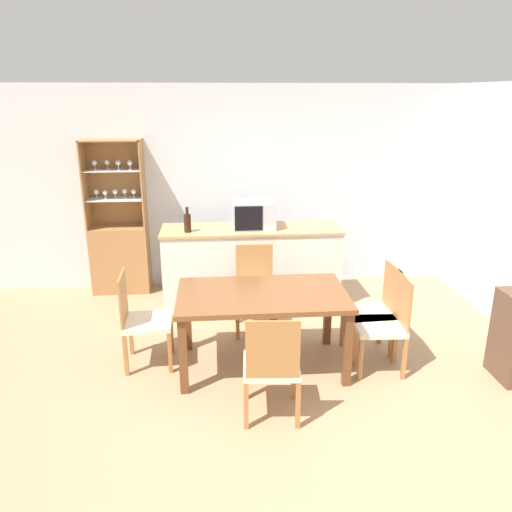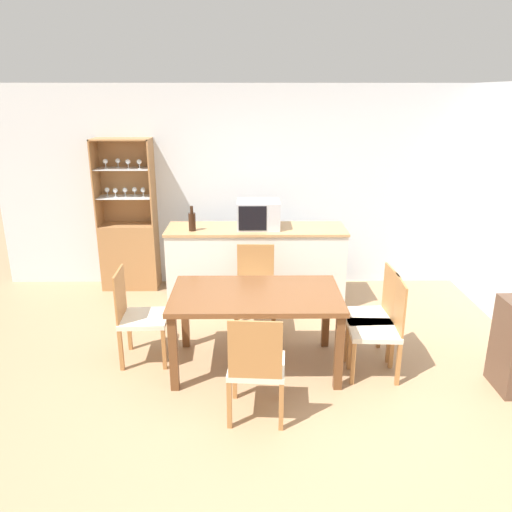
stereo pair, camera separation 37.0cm
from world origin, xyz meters
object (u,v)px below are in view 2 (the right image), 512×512
Objects in this scene: dining_chair_side_left_far at (139,316)px; dining_table at (256,302)px; dining_chair_head_far at (255,290)px; dining_chair_side_right_near at (379,328)px; wine_bottle at (192,221)px; dining_chair_side_right_far at (372,315)px; display_cabinet at (130,244)px; microwave at (258,214)px; dining_chair_head_near at (256,366)px.

dining_table is at bearing 81.05° from dining_chair_side_left_far.
dining_chair_head_far is at bearing 118.59° from dining_chair_side_left_far.
wine_bottle is at bearing 52.82° from dining_chair_side_right_near.
wine_bottle is (-1.81, 1.25, 0.60)m from dining_chair_side_right_far.
dining_chair_side_left_far is 2.19m from dining_chair_side_right_far.
display_cabinet is at bearing -36.56° from dining_chair_head_far.
dining_chair_side_right_near is (2.19, -0.27, 0.00)m from dining_chair_side_left_far.
wine_bottle is at bearing -35.97° from display_cabinet.
dining_chair_side_left_far is at bearing 32.00° from dining_chair_head_far.
dining_chair_head_far is at bearing 52.90° from dining_chair_side_right_near.
dining_chair_side_right_near is at bearing -40.10° from wine_bottle.
dining_table is at bearing 85.81° from dining_chair_side_right_near.
microwave reaches higher than dining_chair_head_far.
display_cabinet reaches higher than dining_table.
display_cabinet is at bearing 128.35° from dining_table.
dining_chair_head_near is (1.61, -2.82, -0.13)m from display_cabinet.
dining_table is 1.68× the size of dining_chair_head_near.
dining_chair_head_far is 1.11m from wine_bottle.
dining_chair_head_far is 3.14× the size of wine_bottle.
microwave reaches higher than dining_chair_side_right_far.
dining_chair_side_right_near is at bearing 34.49° from dining_chair_head_near.
display_cabinet reaches higher than dining_chair_side_left_far.
dining_chair_side_left_far is 1.00× the size of dining_chair_side_right_far.
dining_chair_side_left_far and dining_chair_side_right_near have the same top height.
dining_chair_side_right_near is at bearing -38.78° from display_cabinet.
dining_chair_side_right_near is 2.05m from microwave.
dining_chair_side_right_near is 0.27m from dining_chair_side_right_far.
wine_bottle is (0.90, -0.65, 0.47)m from display_cabinet.
dining_table is 1.12m from dining_chair_side_right_far.
wine_bottle is at bearing 112.23° from dining_chair_head_near.
dining_chair_head_far is (1.61, -1.26, -0.13)m from display_cabinet.
dining_chair_side_right_far is (0.00, 0.27, 0.00)m from dining_chair_side_right_near.
dining_chair_side_right_near is (1.10, 0.64, 0.00)m from dining_chair_head_near.
display_cabinet is at bearing 162.18° from microwave.
dining_chair_side_right_far is at bearing -34.65° from wine_bottle.
dining_chair_head_near and dining_chair_head_far have the same top height.
dining_chair_head_near is at bearing 48.00° from dining_chair_side_left_far.
dining_chair_side_left_far is at bearing -106.86° from wine_bottle.
dining_chair_side_right_far is (1.10, 0.92, 0.00)m from dining_chair_head_near.
dining_chair_head_far and dining_chair_side_right_near have the same top height.
dining_chair_side_right_far reaches higher than dining_table.
dining_table is at bearing -62.74° from wine_bottle.
dining_chair_side_right_far is 2.28m from wine_bottle.
dining_chair_side_left_far reaches higher than dining_table.
dining_chair_side_left_far is (0.52, -1.90, -0.13)m from display_cabinet.
dining_chair_side_left_far and dining_chair_side_right_far have the same top height.
wine_bottle is (-1.81, 1.52, 0.60)m from dining_chair_side_right_near.
wine_bottle reaches higher than dining_table.
microwave is 0.77m from wine_bottle.
dining_chair_head_far is at bearing -37.92° from display_cabinet.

